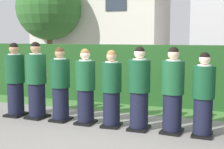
{
  "coord_description": "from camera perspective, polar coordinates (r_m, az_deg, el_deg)",
  "views": [
    {
      "loc": [
        2.09,
        -5.75,
        1.78
      ],
      "look_at": [
        0.0,
        0.0,
        1.05
      ],
      "focal_mm": 49.93,
      "sensor_mm": 36.0,
      "label": 1
    }
  ],
  "objects": [
    {
      "name": "ground_plane",
      "position": [
        6.37,
        0.0,
        -9.42
      ],
      "size": [
        60.0,
        60.0,
        0.0
      ],
      "primitive_type": "plane",
      "color": "gray"
    },
    {
      "name": "student_front_row_0",
      "position": [
        7.38,
        -17.32,
        -1.2
      ],
      "size": [
        0.43,
        0.49,
        1.66
      ],
      "color": "black",
      "rests_on": "ground"
    },
    {
      "name": "student_front_row_1",
      "position": [
        7.05,
        -13.66,
        -1.35
      ],
      "size": [
        0.44,
        0.54,
        1.69
      ],
      "color": "black",
      "rests_on": "ground"
    },
    {
      "name": "student_front_row_2",
      "position": [
        6.72,
        -9.43,
        -2.1
      ],
      "size": [
        0.41,
        0.51,
        1.58
      ],
      "color": "black",
      "rests_on": "ground"
    },
    {
      "name": "student_front_row_3",
      "position": [
        6.43,
        -4.87,
        -2.53
      ],
      "size": [
        0.4,
        0.49,
        1.56
      ],
      "color": "black",
      "rests_on": "ground"
    },
    {
      "name": "student_front_row_4",
      "position": [
        6.19,
        -0.1,
        -2.95
      ],
      "size": [
        0.4,
        0.45,
        1.54
      ],
      "color": "black",
      "rests_on": "ground"
    },
    {
      "name": "student_front_row_5",
      "position": [
        6.01,
        5.0,
        -2.91
      ],
      "size": [
        0.42,
        0.51,
        1.61
      ],
      "color": "black",
      "rests_on": "ground"
    },
    {
      "name": "student_front_row_6",
      "position": [
        5.9,
        11.04,
        -3.22
      ],
      "size": [
        0.42,
        0.49,
        1.61
      ],
      "color": "black",
      "rests_on": "ground"
    },
    {
      "name": "student_front_row_7",
      "position": [
        5.82,
        16.39,
        -3.93
      ],
      "size": [
        0.4,
        0.45,
        1.52
      ],
      "color": "black",
      "rests_on": "ground"
    },
    {
      "name": "hedge",
      "position": [
        8.46,
        5.54,
        0.06
      ],
      "size": [
        11.01,
        0.7,
        1.58
      ],
      "color": "#214C1E",
      "rests_on": "ground"
    },
    {
      "name": "oak_tree_left",
      "position": [
        13.82,
        -11.48,
        11.92
      ],
      "size": [
        2.79,
        2.79,
        4.45
      ],
      "color": "brown",
      "rests_on": "ground"
    },
    {
      "name": "lawn_strip",
      "position": [
        7.84,
        4.0,
        -6.31
      ],
      "size": [
        11.01,
        0.9,
        0.01
      ],
      "primitive_type": "cube",
      "color": "#477A38",
      "rests_on": "ground"
    }
  ]
}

